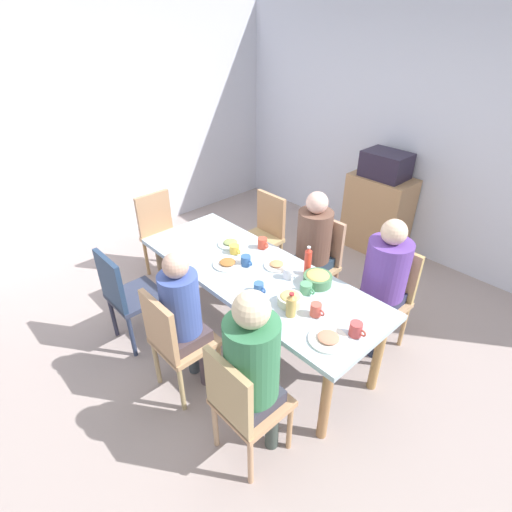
{
  "coord_description": "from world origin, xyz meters",
  "views": [
    {
      "loc": [
        1.92,
        -1.78,
        2.5
      ],
      "look_at": [
        0.0,
        0.0,
        0.87
      ],
      "focal_mm": 28.03,
      "sensor_mm": 36.0,
      "label": 1
    }
  ],
  "objects_px": {
    "person_1": "(253,364)",
    "cup_4": "(246,261)",
    "chair_5": "(318,259)",
    "person_5": "(313,243)",
    "cup_1": "(263,243)",
    "cup_7": "(235,249)",
    "cup_3": "(316,310)",
    "chair_3": "(126,293)",
    "side_cabinet": "(377,213)",
    "plate_0": "(231,243)",
    "cup_2": "(306,288)",
    "cup_6": "(356,329)",
    "chair_4": "(264,232)",
    "cup_0": "(288,273)",
    "person_0": "(385,275)",
    "bowl_0": "(290,299)",
    "plate_2": "(277,265)",
    "bowl_1": "(318,279)",
    "chair_1": "(242,402)",
    "bottle_1": "(308,261)",
    "chair_2": "(175,339)",
    "bottle_0": "(291,305)",
    "plate_1": "(228,263)",
    "chair_6": "(161,231)",
    "cup_5": "(259,288)",
    "plate_3": "(328,339)",
    "microwave": "(386,165)",
    "person_2": "(183,313)",
    "chair_0": "(386,293)",
    "dining_table": "(256,280)"
  },
  "relations": [
    {
      "from": "person_1",
      "to": "cup_4",
      "type": "distance_m",
      "value": 1.11
    },
    {
      "from": "chair_5",
      "to": "person_5",
      "type": "xyz_separation_m",
      "value": [
        -0.0,
        -0.09,
        0.21
      ]
    },
    {
      "from": "cup_1",
      "to": "cup_7",
      "type": "relative_size",
      "value": 0.97
    },
    {
      "from": "person_1",
      "to": "cup_3",
      "type": "height_order",
      "value": "person_1"
    },
    {
      "from": "chair_3",
      "to": "side_cabinet",
      "type": "height_order",
      "value": "same"
    },
    {
      "from": "plate_0",
      "to": "cup_2",
      "type": "height_order",
      "value": "cup_2"
    },
    {
      "from": "cup_6",
      "to": "cup_2",
      "type": "bearing_deg",
      "value": 167.97
    },
    {
      "from": "chair_4",
      "to": "cup_0",
      "type": "height_order",
      "value": "chair_4"
    },
    {
      "from": "person_0",
      "to": "person_5",
      "type": "height_order",
      "value": "person_0"
    },
    {
      "from": "bowl_0",
      "to": "plate_2",
      "type": "bearing_deg",
      "value": 145.77
    },
    {
      "from": "bowl_1",
      "to": "cup_3",
      "type": "relative_size",
      "value": 1.92
    },
    {
      "from": "cup_6",
      "to": "person_1",
      "type": "bearing_deg",
      "value": -108.99
    },
    {
      "from": "chair_1",
      "to": "chair_3",
      "type": "bearing_deg",
      "value": 180.0
    },
    {
      "from": "plate_2",
      "to": "cup_3",
      "type": "relative_size",
      "value": 1.8
    },
    {
      "from": "bowl_0",
      "to": "cup_4",
      "type": "bearing_deg",
      "value": 169.77
    },
    {
      "from": "plate_2",
      "to": "bottle_1",
      "type": "distance_m",
      "value": 0.28
    },
    {
      "from": "chair_2",
      "to": "bottle_0",
      "type": "relative_size",
      "value": 4.85
    },
    {
      "from": "plate_0",
      "to": "plate_1",
      "type": "distance_m",
      "value": 0.33
    },
    {
      "from": "cup_0",
      "to": "cup_4",
      "type": "bearing_deg",
      "value": -161.42
    },
    {
      "from": "chair_1",
      "to": "bowl_0",
      "type": "height_order",
      "value": "chair_1"
    },
    {
      "from": "person_5",
      "to": "chair_4",
      "type": "bearing_deg",
      "value": 172.89
    },
    {
      "from": "chair_3",
      "to": "plate_0",
      "type": "height_order",
      "value": "chair_3"
    },
    {
      "from": "chair_6",
      "to": "cup_5",
      "type": "relative_size",
      "value": 8.16
    },
    {
      "from": "person_1",
      "to": "bottle_0",
      "type": "bearing_deg",
      "value": 109.54
    },
    {
      "from": "chair_5",
      "to": "cup_2",
      "type": "distance_m",
      "value": 0.86
    },
    {
      "from": "cup_3",
      "to": "bowl_1",
      "type": "bearing_deg",
      "value": 128.17
    },
    {
      "from": "chair_4",
      "to": "chair_6",
      "type": "height_order",
      "value": "same"
    },
    {
      "from": "person_1",
      "to": "plate_3",
      "type": "height_order",
      "value": "person_1"
    },
    {
      "from": "chair_4",
      "to": "plate_0",
      "type": "height_order",
      "value": "chair_4"
    },
    {
      "from": "bottle_0",
      "to": "microwave",
      "type": "relative_size",
      "value": 0.39
    },
    {
      "from": "person_2",
      "to": "microwave",
      "type": "xyz_separation_m",
      "value": [
        -0.23,
        2.84,
        0.34
      ]
    },
    {
      "from": "person_0",
      "to": "chair_3",
      "type": "bearing_deg",
      "value": -134.45
    },
    {
      "from": "cup_2",
      "to": "cup_3",
      "type": "distance_m",
      "value": 0.26
    },
    {
      "from": "chair_0",
      "to": "cup_5",
      "type": "height_order",
      "value": "chair_0"
    },
    {
      "from": "bowl_1",
      "to": "cup_2",
      "type": "bearing_deg",
      "value": -84.09
    },
    {
      "from": "dining_table",
      "to": "plate_2",
      "type": "height_order",
      "value": "plate_2"
    },
    {
      "from": "person_1",
      "to": "cup_2",
      "type": "bearing_deg",
      "value": 109.61
    },
    {
      "from": "chair_6",
      "to": "cup_1",
      "type": "bearing_deg",
      "value": 13.59
    },
    {
      "from": "person_0",
      "to": "bottle_0",
      "type": "height_order",
      "value": "person_0"
    },
    {
      "from": "person_5",
      "to": "cup_0",
      "type": "distance_m",
      "value": 0.61
    },
    {
      "from": "cup_6",
      "to": "bottle_1",
      "type": "height_order",
      "value": "bottle_1"
    },
    {
      "from": "cup_2",
      "to": "cup_5",
      "type": "distance_m",
      "value": 0.35
    },
    {
      "from": "person_0",
      "to": "chair_6",
      "type": "relative_size",
      "value": 1.34
    },
    {
      "from": "chair_1",
      "to": "plate_0",
      "type": "xyz_separation_m",
      "value": [
        -1.2,
        0.91,
        0.22
      ]
    },
    {
      "from": "chair_0",
      "to": "person_0",
      "type": "relative_size",
      "value": 0.74
    },
    {
      "from": "chair_6",
      "to": "bottle_0",
      "type": "distance_m",
      "value": 2.04
    },
    {
      "from": "bowl_0",
      "to": "cup_4",
      "type": "height_order",
      "value": "bowl_0"
    },
    {
      "from": "chair_0",
      "to": "chair_6",
      "type": "xyz_separation_m",
      "value": [
        -2.19,
        -0.78,
        0.0
      ]
    },
    {
      "from": "bowl_1",
      "to": "bottle_0",
      "type": "xyz_separation_m",
      "value": [
        0.11,
        -0.41,
        0.04
      ]
    },
    {
      "from": "plate_0",
      "to": "person_1",
      "type": "bearing_deg",
      "value": -34.56
    }
  ]
}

